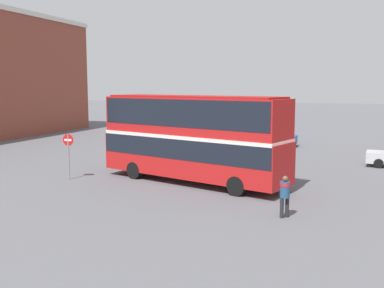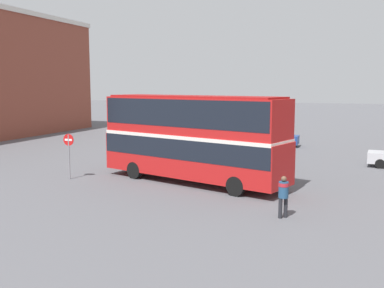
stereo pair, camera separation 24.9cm
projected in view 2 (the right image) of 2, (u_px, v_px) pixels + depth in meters
ground_plane at (217, 186)px, 24.67m from camera, size 240.00×240.00×0.00m
double_decker_bus at (192, 134)px, 25.13m from camera, size 11.56×5.83×4.92m
pedestrian_foreground at (283, 192)px, 18.59m from camera, size 0.61×0.61×1.77m
parked_car_kerb_near at (275, 138)px, 40.65m from camera, size 4.03×1.77×1.58m
no_entry_sign at (69, 148)px, 26.23m from camera, size 0.69×0.08×2.68m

